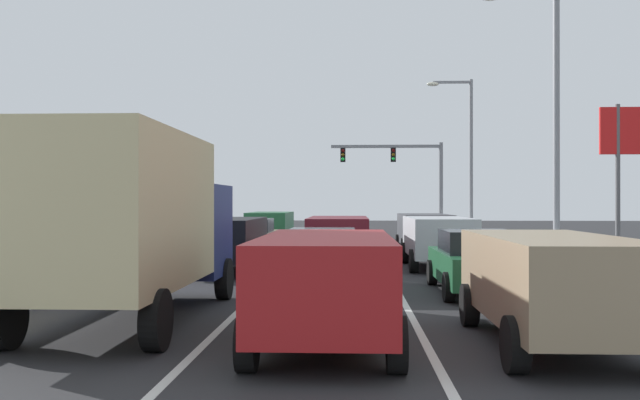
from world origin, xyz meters
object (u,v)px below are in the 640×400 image
object	(u,v)px
suv_maroon_center_lane_third	(338,237)
suv_green_left_lane_fourth	(270,225)
suv_tan_right_lane_nearest	(552,279)
suv_black_left_lane_second	(227,239)
street_lamp_right_far	(465,145)
suv_silver_right_lane_third	(438,237)
suv_charcoal_right_lane_fourth	(424,230)
suv_red_center_lane_nearest	(326,279)
sedan_green_right_lane_second	(477,261)
sedan_gray_center_lane_second	(322,258)
traffic_light_gantry	(406,168)
street_lamp_right_mid	(546,103)
sedan_tan_left_lane_third	(251,237)
sedan_white_center_lane_fourth	(341,236)
box_truck_left_lane_nearest	(133,218)

from	to	relation	value
suv_maroon_center_lane_third	suv_green_left_lane_fourth	distance (m)	11.80
suv_tan_right_lane_nearest	suv_black_left_lane_second	xyz separation A→B (m)	(-6.93, 10.80, 0.00)
street_lamp_right_far	suv_silver_right_lane_third	bearing A→B (deg)	-102.22
suv_charcoal_right_lane_fourth	street_lamp_right_far	distance (m)	12.57
suv_red_center_lane_nearest	suv_black_left_lane_second	world-z (taller)	same
suv_maroon_center_lane_third	sedan_green_right_lane_second	bearing A→B (deg)	-62.20
suv_silver_right_lane_third	suv_charcoal_right_lane_fourth	distance (m)	6.16
suv_charcoal_right_lane_fourth	suv_maroon_center_lane_third	world-z (taller)	same
sedan_gray_center_lane_second	traffic_light_gantry	xyz separation A→B (m)	(4.45, 29.26, 3.73)
suv_green_left_lane_fourth	street_lamp_right_mid	xyz separation A→B (m)	(10.58, -11.11, 4.48)
sedan_tan_left_lane_third	sedan_white_center_lane_fourth	bearing A→B (deg)	19.97
traffic_light_gantry	suv_red_center_lane_nearest	bearing A→B (deg)	-96.45
sedan_green_right_lane_second	box_truck_left_lane_nearest	bearing A→B (deg)	-148.53
sedan_tan_left_lane_third	suv_charcoal_right_lane_fourth	bearing A→B (deg)	10.50
suv_charcoal_right_lane_fourth	sedan_gray_center_lane_second	size ratio (longest dim) A/B	1.09
suv_tan_right_lane_nearest	sedan_white_center_lane_fourth	size ratio (longest dim) A/B	1.09
suv_charcoal_right_lane_fourth	suv_green_left_lane_fourth	xyz separation A→B (m)	(-7.13, 5.30, 0.00)
traffic_light_gantry	suv_charcoal_right_lane_fourth	bearing A→B (deg)	-92.08
sedan_green_right_lane_second	sedan_white_center_lane_fourth	bearing A→B (deg)	105.46
suv_tan_right_lane_nearest	suv_charcoal_right_lane_fourth	xyz separation A→B (m)	(0.04, 18.57, 0.00)
suv_charcoal_right_lane_fourth	suv_black_left_lane_second	distance (m)	10.43
suv_red_center_lane_nearest	sedan_tan_left_lane_third	distance (m)	17.71
suv_green_left_lane_fourth	suv_charcoal_right_lane_fourth	bearing A→B (deg)	-36.61
suv_tan_right_lane_nearest	suv_charcoal_right_lane_fourth	bearing A→B (deg)	89.88
traffic_light_gantry	suv_silver_right_lane_third	bearing A→B (deg)	-92.03
street_lamp_right_mid	suv_green_left_lane_fourth	bearing A→B (deg)	133.60
suv_maroon_center_lane_third	sedan_tan_left_lane_third	world-z (taller)	suv_maroon_center_lane_third
suv_silver_right_lane_third	suv_black_left_lane_second	bearing A→B (deg)	-166.66
suv_black_left_lane_second	traffic_light_gantry	world-z (taller)	traffic_light_gantry
street_lamp_right_far	suv_charcoal_right_lane_fourth	bearing A→B (deg)	-107.63
sedan_green_right_lane_second	suv_silver_right_lane_third	xyz separation A→B (m)	(-0.14, 6.31, 0.25)
suv_silver_right_lane_third	traffic_light_gantry	xyz separation A→B (m)	(0.84, 23.72, 3.48)
box_truck_left_lane_nearest	street_lamp_right_mid	bearing A→B (deg)	46.16
suv_silver_right_lane_third	suv_tan_right_lane_nearest	bearing A→B (deg)	-89.24
suv_charcoal_right_lane_fourth	suv_black_left_lane_second	world-z (taller)	same
sedan_gray_center_lane_second	suv_charcoal_right_lane_fourth	bearing A→B (deg)	71.97
suv_silver_right_lane_third	sedan_white_center_lane_fourth	bearing A→B (deg)	118.23
sedan_green_right_lane_second	suv_black_left_lane_second	world-z (taller)	suv_black_left_lane_second
sedan_white_center_lane_fourth	suv_silver_right_lane_third	bearing A→B (deg)	-61.77
suv_black_left_lane_second	traffic_light_gantry	distance (m)	26.67
sedan_gray_center_lane_second	suv_maroon_center_lane_third	size ratio (longest dim) A/B	0.92
sedan_gray_center_lane_second	street_lamp_right_mid	size ratio (longest dim) A/B	0.48
suv_red_center_lane_nearest	street_lamp_right_far	size ratio (longest dim) A/B	0.53
suv_charcoal_right_lane_fourth	box_truck_left_lane_nearest	size ratio (longest dim) A/B	0.68
sedan_gray_center_lane_second	box_truck_left_lane_nearest	xyz separation A→B (m)	(-3.25, -5.06, 1.14)
suv_maroon_center_lane_third	traffic_light_gantry	size ratio (longest dim) A/B	0.65
suv_charcoal_right_lane_fourth	traffic_light_gantry	bearing A→B (deg)	87.92
suv_tan_right_lane_nearest	sedan_green_right_lane_second	bearing A→B (deg)	90.21
sedan_gray_center_lane_second	sedan_white_center_lane_fourth	size ratio (longest dim) A/B	1.00
suv_red_center_lane_nearest	street_lamp_right_far	distance (m)	30.97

